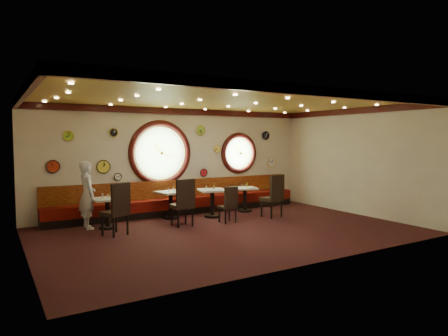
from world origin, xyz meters
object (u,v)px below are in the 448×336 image
at_px(condiment_d_pepper, 245,186).
at_px(condiment_b_pepper, 173,189).
at_px(table_c, 212,200).
at_px(condiment_d_salt, 242,186).
at_px(condiment_a_pepper, 108,196).
at_px(condiment_a_salt, 103,196).
at_px(chair_d, 274,193).
at_px(chair_c, 229,202).
at_px(condiment_d_bottle, 247,185).
at_px(table_a, 108,209).
at_px(condiment_c_pepper, 214,188).
at_px(condiment_b_salt, 168,190).
at_px(condiment_c_bottle, 214,185).
at_px(chair_b, 184,199).
at_px(condiment_b_bottle, 173,188).
at_px(table_b, 171,201).
at_px(chair_a, 118,206).
at_px(waiter, 87,195).
at_px(condiment_a_bottle, 111,195).
at_px(condiment_c_salt, 206,187).
at_px(table_d, 245,196).

bearing_deg(condiment_d_pepper, condiment_b_pepper, 175.41).
height_order(table_c, condiment_d_salt, condiment_d_salt).
bearing_deg(condiment_a_pepper, table_c, -1.36).
bearing_deg(condiment_d_pepper, condiment_a_salt, -178.63).
bearing_deg(chair_d, chair_c, 171.75).
xyz_separation_m(table_c, condiment_d_pepper, (1.30, 0.24, 0.29)).
bearing_deg(condiment_d_bottle, table_a, -176.58).
xyz_separation_m(condiment_a_salt, condiment_c_pepper, (3.11, -0.22, 0.03)).
xyz_separation_m(condiment_b_salt, condiment_c_bottle, (1.32, -0.30, 0.07)).
relative_size(chair_b, condiment_c_bottle, 4.36).
bearing_deg(condiment_b_bottle, chair_b, -101.53).
relative_size(table_b, chair_a, 1.08).
distance_m(condiment_c_bottle, waiter, 3.59).
bearing_deg(condiment_c_pepper, waiter, 173.60).
height_order(table_c, waiter, waiter).
bearing_deg(table_a, condiment_d_pepper, 2.58).
relative_size(chair_d, condiment_b_bottle, 5.12).
relative_size(condiment_a_pepper, condiment_b_bottle, 0.64).
bearing_deg(condiment_a_pepper, chair_b, -24.69).
bearing_deg(condiment_a_salt, condiment_d_pepper, 1.37).
xyz_separation_m(condiment_d_salt, condiment_a_bottle, (-4.17, -0.28, 0.04)).
relative_size(table_b, table_c, 0.94).
relative_size(condiment_c_pepper, condiment_a_bottle, 0.68).
bearing_deg(table_b, condiment_b_salt, 170.13).
bearing_deg(condiment_b_pepper, condiment_d_salt, -1.25).
height_order(chair_b, condiment_c_salt, chair_b).
bearing_deg(condiment_c_bottle, chair_c, -97.59).
relative_size(condiment_b_salt, condiment_b_bottle, 0.68).
bearing_deg(chair_d, table_c, 139.40).
xyz_separation_m(chair_b, chair_d, (2.76, -0.24, 0.00)).
bearing_deg(chair_c, condiment_d_pepper, 41.30).
bearing_deg(waiter, chair_c, -114.65).
bearing_deg(chair_d, condiment_d_pepper, 92.18).
bearing_deg(condiment_d_bottle, waiter, -179.89).
distance_m(condiment_a_bottle, waiter, 0.58).
bearing_deg(chair_a, waiter, 87.30).
relative_size(table_c, condiment_c_salt, 8.23).
bearing_deg(condiment_d_salt, condiment_c_bottle, -168.23).
bearing_deg(condiment_c_bottle, condiment_a_salt, -179.89).
distance_m(chair_c, waiter, 3.67).
relative_size(chair_a, condiment_d_pepper, 8.02).
distance_m(chair_a, chair_d, 4.52).
height_order(chair_d, condiment_d_bottle, chair_d).
height_order(table_d, condiment_b_salt, condiment_b_salt).
bearing_deg(chair_a, condiment_c_bottle, -5.52).
bearing_deg(waiter, chair_d, -108.78).
bearing_deg(condiment_c_pepper, chair_d, -30.17).
xyz_separation_m(condiment_d_salt, waiter, (-4.72, -0.08, 0.05)).
distance_m(chair_d, condiment_c_salt, 1.98).
bearing_deg(condiment_c_bottle, condiment_d_salt, 11.77).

